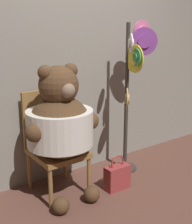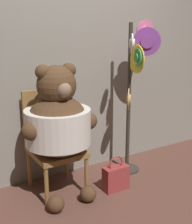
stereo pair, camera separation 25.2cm
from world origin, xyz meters
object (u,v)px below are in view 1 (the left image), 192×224
(teddy_bear, at_px, (60,123))
(chair, at_px, (53,141))
(hat_display_rack, at_px, (133,80))
(handbag_on_ground, at_px, (117,177))

(teddy_bear, bearing_deg, chair, 86.90)
(hat_display_rack, relative_size, handbag_on_ground, 4.55)
(chair, xyz_separation_m, handbag_on_ground, (0.52, -0.40, -0.39))
(chair, relative_size, teddy_bear, 0.78)
(chair, height_order, handbag_on_ground, chair)
(teddy_bear, xyz_separation_m, hat_display_rack, (0.93, 0.03, 0.31))
(hat_display_rack, bearing_deg, handbag_on_ground, -148.29)
(teddy_bear, relative_size, hat_display_rack, 0.77)
(handbag_on_ground, bearing_deg, chair, 142.11)
(teddy_bear, xyz_separation_m, handbag_on_ground, (0.53, -0.22, -0.62))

